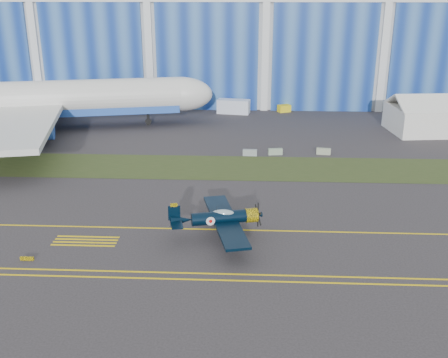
{
  "coord_description": "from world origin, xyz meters",
  "views": [
    {
      "loc": [
        -2.86,
        -51.59,
        22.29
      ],
      "look_at": [
        -5.48,
        2.22,
        2.68
      ],
      "focal_mm": 42.0,
      "sensor_mm": 36.0,
      "label": 1
    }
  ],
  "objects_px": {
    "warbird": "(219,218)",
    "shipping_container": "(234,107)",
    "tug": "(284,108)",
    "tent": "(434,113)",
    "jetliner": "(31,60)"
  },
  "relations": [
    {
      "from": "jetliner",
      "to": "shipping_container",
      "type": "bearing_deg",
      "value": 9.98
    },
    {
      "from": "tug",
      "to": "tent",
      "type": "bearing_deg",
      "value": -54.74
    },
    {
      "from": "shipping_container",
      "to": "tug",
      "type": "distance_m",
      "value": 9.83
    },
    {
      "from": "warbird",
      "to": "shipping_container",
      "type": "bearing_deg",
      "value": 76.65
    },
    {
      "from": "shipping_container",
      "to": "tent",
      "type": "bearing_deg",
      "value": -10.48
    },
    {
      "from": "jetliner",
      "to": "tent",
      "type": "xyz_separation_m",
      "value": [
        65.48,
        1.55,
        -8.32
      ]
    },
    {
      "from": "jetliner",
      "to": "shipping_container",
      "type": "relative_size",
      "value": 12.74
    },
    {
      "from": "tent",
      "to": "tug",
      "type": "bearing_deg",
      "value": 143.37
    },
    {
      "from": "warbird",
      "to": "jetliner",
      "type": "xyz_separation_m",
      "value": [
        -32.65,
        39.32,
        9.43
      ]
    },
    {
      "from": "warbird",
      "to": "tent",
      "type": "xyz_separation_m",
      "value": [
        32.83,
        40.87,
        1.11
      ]
    },
    {
      "from": "jetliner",
      "to": "shipping_container",
      "type": "height_order",
      "value": "jetliner"
    },
    {
      "from": "warbird",
      "to": "tent",
      "type": "relative_size",
      "value": 0.95
    },
    {
      "from": "tent",
      "to": "tug",
      "type": "distance_m",
      "value": 27.37
    },
    {
      "from": "jetliner",
      "to": "tent",
      "type": "distance_m",
      "value": 66.03
    },
    {
      "from": "jetliner",
      "to": "tent",
      "type": "bearing_deg",
      "value": -11.56
    }
  ]
}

